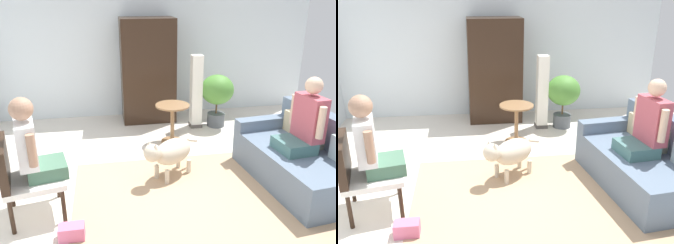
{
  "view_description": "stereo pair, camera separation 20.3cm",
  "coord_description": "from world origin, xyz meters",
  "views": [
    {
      "loc": [
        -0.83,
        -3.62,
        2.25
      ],
      "look_at": [
        -0.19,
        -0.15,
        0.93
      ],
      "focal_mm": 38.16,
      "sensor_mm": 36.0,
      "label": 1
    },
    {
      "loc": [
        -0.63,
        -3.65,
        2.25
      ],
      "look_at": [
        -0.19,
        -0.15,
        0.93
      ],
      "focal_mm": 38.16,
      "sensor_mm": 36.0,
      "label": 2
    }
  ],
  "objects": [
    {
      "name": "round_end_table",
      "position": [
        0.17,
        1.39,
        0.38
      ],
      "size": [
        0.51,
        0.51,
        0.61
      ],
      "color": "olive",
      "rests_on": "ground"
    },
    {
      "name": "person_on_couch",
      "position": [
        1.46,
        -0.08,
        0.78
      ],
      "size": [
        0.49,
        0.57,
        0.89
      ],
      "color": "#416A68"
    },
    {
      "name": "couch",
      "position": [
        1.5,
        -0.05,
        0.3
      ],
      "size": [
        1.08,
        1.76,
        0.84
      ],
      "color": "slate",
      "rests_on": "ground"
    },
    {
      "name": "ground_plane",
      "position": [
        0.0,
        0.0,
        0.0
      ],
      "size": [
        6.86,
        6.86,
        0.0
      ],
      "primitive_type": "plane",
      "color": "beige"
    },
    {
      "name": "back_wall",
      "position": [
        0.0,
        2.92,
        1.32
      ],
      "size": [
        6.16,
        0.12,
        2.64
      ],
      "primitive_type": "cube",
      "color": "silver",
      "rests_on": "ground"
    },
    {
      "name": "column_lamp",
      "position": [
        0.69,
        1.99,
        0.61
      ],
      "size": [
        0.2,
        0.2,
        1.24
      ],
      "color": "#4C4742",
      "rests_on": "ground"
    },
    {
      "name": "area_rug",
      "position": [
        0.11,
        -0.22,
        0.0
      ],
      "size": [
        2.72,
        2.15,
        0.01
      ],
      "primitive_type": "cube",
      "color": "tan",
      "rests_on": "ground"
    },
    {
      "name": "handbag",
      "position": [
        -1.22,
        -0.68,
        0.07
      ],
      "size": [
        0.24,
        0.15,
        0.15
      ],
      "primitive_type": "cube",
      "color": "#D8668C",
      "rests_on": "ground"
    },
    {
      "name": "armchair",
      "position": [
        -1.71,
        -0.22,
        0.51
      ],
      "size": [
        0.71,
        0.72,
        0.87
      ],
      "color": "black",
      "rests_on": "ground"
    },
    {
      "name": "dog",
      "position": [
        -0.07,
        0.33,
        0.35
      ],
      "size": [
        0.78,
        0.59,
        0.57
      ],
      "color": "beige",
      "rests_on": "ground"
    },
    {
      "name": "potted_plant",
      "position": [
        1.05,
        1.97,
        0.59
      ],
      "size": [
        0.56,
        0.56,
        0.9
      ],
      "color": "#4C5156",
      "rests_on": "ground"
    },
    {
      "name": "person_on_armchair",
      "position": [
        -1.57,
        -0.19,
        0.79
      ],
      "size": [
        0.52,
        0.54,
        0.85
      ],
      "color": "#436952"
    },
    {
      "name": "armoire_cabinet",
      "position": [
        -0.05,
        2.51,
        0.9
      ],
      "size": [
        0.92,
        0.56,
        1.8
      ],
      "primitive_type": "cube",
      "color": "black",
      "rests_on": "ground"
    }
  ]
}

